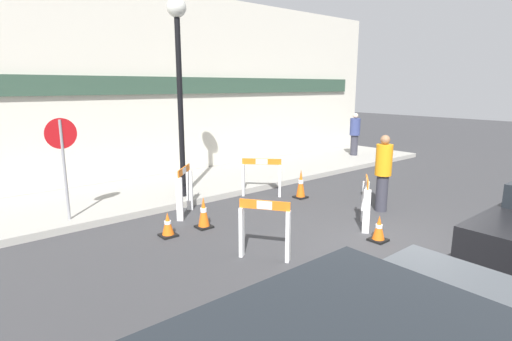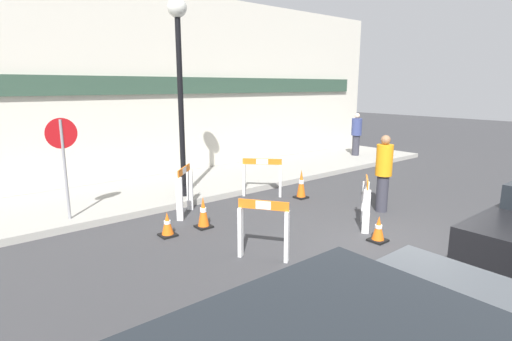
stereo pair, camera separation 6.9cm
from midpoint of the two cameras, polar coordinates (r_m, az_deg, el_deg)
The scene contains 15 objects.
ground_plane at distance 7.43m, azimuth 19.36°, elevation -10.78°, with size 60.00×60.00×0.00m, color #38383A.
sidewalk_slab at distance 11.50m, azimuth -7.06°, elevation -1.74°, with size 18.00×3.03×0.15m.
storefront_facade at distance 12.54m, azimuth -11.39°, elevation 11.62°, with size 18.00×0.22×5.50m.
streetlamp_post at distance 9.68m, azimuth -10.66°, elevation 13.77°, with size 0.44×0.44×4.58m.
stop_sign at distance 8.67m, azimuth -25.63°, elevation 2.39°, with size 0.60×0.06×2.04m.
barricade_0 at distance 10.19m, azimuth 1.07°, elevation -0.70°, with size 0.79×0.81×0.98m.
barricade_1 at distance 8.83m, azimuth -9.93°, elevation -2.68°, with size 0.69×0.66×1.08m.
barricade_2 at distance 6.53m, azimuth 1.36°, elevation -8.16°, with size 0.58×0.77×1.00m.
barricade_3 at distance 8.25m, azimuth 15.66°, elevation -4.32°, with size 0.67×0.55×1.01m.
traffic_cone_0 at distance 10.13m, azimuth 6.68°, elevation -1.97°, with size 0.30×0.30×0.74m.
traffic_cone_1 at distance 8.07m, azimuth -7.29°, elevation -6.00°, with size 0.30×0.30×0.64m.
traffic_cone_2 at distance 7.68m, azimuth 17.34°, elevation -8.02°, with size 0.30×0.30×0.49m.
traffic_cone_3 at distance 7.77m, azimuth -12.30°, elevation -7.58°, with size 0.30×0.30×0.47m.
person_worker at distance 9.33m, azimuth 17.97°, elevation -0.08°, with size 0.48×0.48×1.74m.
person_pedestrian at distance 15.85m, azimuth 14.27°, elevation 5.20°, with size 0.40×0.40×1.62m.
Camera 2 is at (-5.95, -3.45, 2.80)m, focal length 28.00 mm.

